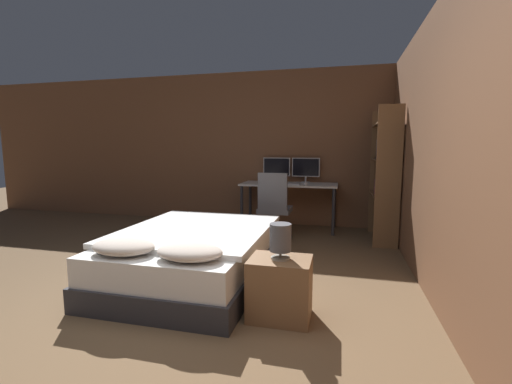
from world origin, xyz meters
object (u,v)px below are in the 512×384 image
computer_mouse (306,184)px  bookshelf (386,169)px  bed (193,255)px  monitor_left (277,168)px  bedside_lamp (280,238)px  desk (289,189)px  monitor_right (306,168)px  office_chair (274,213)px  keyboard (287,184)px  nightstand (280,288)px

computer_mouse → bookshelf: 1.21m
bed → monitor_left: size_ratio=4.21×
bedside_lamp → desk: size_ratio=0.18×
bed → computer_mouse: bearing=67.9°
bed → computer_mouse: computer_mouse is taller
bookshelf → computer_mouse: bearing=168.0°
monitor_left → bed: bearing=-97.8°
monitor_right → office_chair: (-0.36, -0.93, -0.61)m
desk → bookshelf: (1.46, -0.46, 0.38)m
monitor_left → keyboard: size_ratio=1.13×
computer_mouse → office_chair: (-0.41, -0.49, -0.39)m
bed → office_chair: 1.85m
nightstand → monitor_left: 3.43m
bed → office_chair: bearing=73.9°
monitor_left → office_chair: (0.14, -0.93, -0.61)m
monitor_left → bookshelf: bearing=-21.8°
nightstand → keyboard: 2.92m
desk → nightstand: bearing=-82.6°
bedside_lamp → monitor_left: 3.36m
bedside_lamp → office_chair: (-0.50, 2.35, -0.25)m
bedside_lamp → office_chair: office_chair is taller
monitor_left → bookshelf: 1.84m
keyboard → bookshelf: bookshelf is taller
nightstand → bookshelf: bearing=67.8°
computer_mouse → bookshelf: size_ratio=0.04×
desk → monitor_left: 0.47m
monitor_left → monitor_right: 0.51m
monitor_left → bedside_lamp: bearing=-78.8°
nightstand → bedside_lamp: bearing=-153.4°
monitor_right → bedside_lamp: bearing=-87.5°
desk → bookshelf: bearing=-17.7°
desk → office_chair: size_ratio=1.57×
desk → office_chair: 0.77m
desk → monitor_left: monitor_left is taller
bed → office_chair: size_ratio=1.95×
bedside_lamp → bed: bearing=150.4°
monitor_left → bookshelf: bookshelf is taller
bed → monitor_left: (0.37, 2.70, 0.75)m
bed → desk: size_ratio=1.24×
bed → monitor_right: 2.94m
bedside_lamp → desk: (-0.40, 3.06, 0.03)m
bedside_lamp → keyboard: size_ratio=0.68×
nightstand → bedside_lamp: size_ratio=1.74×
bed → monitor_right: bearing=72.1°
office_chair → desk: bearing=81.2°
bedside_lamp → monitor_right: bearing=92.5°
nightstand → desk: (-0.40, 3.06, 0.44)m
nightstand → monitor_left: bearing=101.2°
nightstand → bookshelf: 2.92m
bed → keyboard: bearing=74.6°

